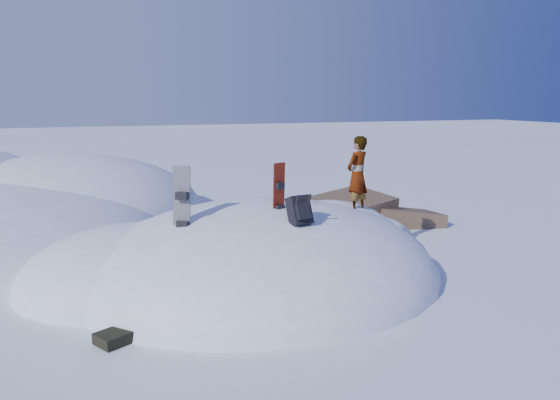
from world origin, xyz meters
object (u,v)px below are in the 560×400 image
object	(u,v)px
backpack	(300,211)
person	(357,175)
snowboard_dark	(182,213)
snowboard_red	(279,199)

from	to	relation	value
backpack	person	distance (m)	2.60
snowboard_dark	person	bearing A→B (deg)	46.45
snowboard_red	backpack	size ratio (longest dim) A/B	2.32
backpack	snowboard_dark	bearing A→B (deg)	147.85
snowboard_dark	backpack	size ratio (longest dim) A/B	2.82
snowboard_dark	person	world-z (taller)	person
snowboard_red	backpack	bearing A→B (deg)	-104.73
backpack	person	size ratio (longest dim) A/B	0.36
snowboard_red	person	world-z (taller)	person
snowboard_red	snowboard_dark	xyz separation A→B (m)	(-1.74, 0.01, -0.12)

